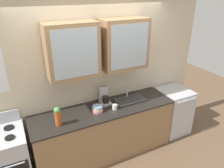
% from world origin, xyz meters
% --- Properties ---
extents(ground_plane, '(10.00, 10.00, 0.00)m').
position_xyz_m(ground_plane, '(0.00, 0.00, 0.00)').
color(ground_plane, brown).
extents(back_wall_unit, '(4.12, 0.47, 2.87)m').
position_xyz_m(back_wall_unit, '(-0.01, 0.32, 1.56)').
color(back_wall_unit, beige).
rests_on(back_wall_unit, ground_plane).
extents(counter, '(2.40, 0.67, 0.91)m').
position_xyz_m(counter, '(0.00, 0.00, 0.46)').
color(counter, '#93704C').
rests_on(counter, ground_plane).
extents(stove_range, '(0.68, 0.69, 1.09)m').
position_xyz_m(stove_range, '(-1.58, 0.00, 0.46)').
color(stove_range, silver).
rests_on(stove_range, ground_plane).
extents(sink_faucet, '(0.54, 0.29, 0.22)m').
position_xyz_m(sink_faucet, '(0.51, 0.04, 0.93)').
color(sink_faucet, '#2D2D30').
rests_on(sink_faucet, counter).
extents(bowl_stack, '(0.18, 0.18, 0.10)m').
position_xyz_m(bowl_stack, '(-0.14, -0.03, 0.96)').
color(bowl_stack, '#D87F84').
rests_on(bowl_stack, counter).
extents(vase, '(0.09, 0.09, 0.30)m').
position_xyz_m(vase, '(-0.78, -0.12, 1.07)').
color(vase, '#BF4C19').
rests_on(vase, counter).
extents(cup_near_sink, '(0.11, 0.08, 0.09)m').
position_xyz_m(cup_near_sink, '(0.14, -0.09, 0.96)').
color(cup_near_sink, silver).
rests_on(cup_near_sink, counter).
extents(dishwasher, '(0.57, 0.65, 0.91)m').
position_xyz_m(dishwasher, '(1.50, -0.00, 0.46)').
color(dishwasher, silver).
rests_on(dishwasher, ground_plane).
extents(coffee_maker, '(0.17, 0.20, 0.29)m').
position_xyz_m(coffee_maker, '(0.09, 0.18, 1.02)').
color(coffee_maker, '#B7B7BC').
rests_on(coffee_maker, counter).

